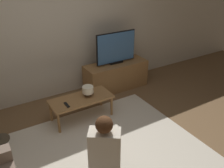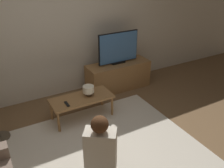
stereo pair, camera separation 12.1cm
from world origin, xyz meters
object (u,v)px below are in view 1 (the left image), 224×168
(tv, at_px, (116,48))
(table_lamp, at_px, (88,90))
(person_kneeling, at_px, (105,156))
(coffee_table, at_px, (81,100))

(tv, distance_m, table_lamp, 1.17)
(person_kneeling, height_order, table_lamp, person_kneeling)
(tv, distance_m, coffee_table, 1.33)
(table_lamp, bearing_deg, tv, 34.31)
(coffee_table, distance_m, table_lamp, 0.19)
(tv, xyz_separation_m, table_lamp, (-0.92, -0.63, -0.36))
(person_kneeling, bearing_deg, table_lamp, -74.45)
(tv, relative_size, coffee_table, 0.83)
(coffee_table, height_order, person_kneeling, person_kneeling)
(person_kneeling, bearing_deg, tv, -89.96)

